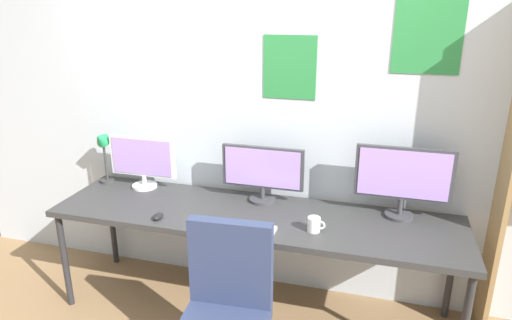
% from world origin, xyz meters
% --- Properties ---
extents(wall_back, '(5.04, 0.11, 2.60)m').
position_xyz_m(wall_back, '(0.00, 1.02, 1.30)').
color(wall_back, silver).
rests_on(wall_back, ground_plane).
extents(desk, '(2.64, 0.68, 0.74)m').
position_xyz_m(desk, '(0.00, 0.60, 0.69)').
color(desk, '#333333').
rests_on(desk, ground_plane).
extents(monitor_left, '(0.50, 0.18, 0.39)m').
position_xyz_m(monitor_left, '(-0.90, 0.81, 0.95)').
color(monitor_left, silver).
rests_on(monitor_left, desk).
extents(monitor_center, '(0.56, 0.18, 0.39)m').
position_xyz_m(monitor_center, '(0.00, 0.81, 0.96)').
color(monitor_center, '#38383D').
rests_on(monitor_center, desk).
extents(monitor_right, '(0.59, 0.18, 0.46)m').
position_xyz_m(monitor_right, '(0.90, 0.81, 1.00)').
color(monitor_right, '#38383D').
rests_on(monitor_right, desk).
extents(desk_lamp, '(0.11, 0.15, 0.42)m').
position_xyz_m(desk_lamp, '(-1.22, 0.80, 1.02)').
color(desk_lamp, '#333333').
rests_on(desk_lamp, desk).
extents(keyboard_main, '(0.39, 0.13, 0.02)m').
position_xyz_m(keyboard_main, '(0.00, 0.37, 0.75)').
color(keyboard_main, silver).
rests_on(keyboard_main, desk).
extents(mouse_left_side, '(0.06, 0.10, 0.03)m').
position_xyz_m(mouse_left_side, '(-0.56, 0.37, 0.76)').
color(mouse_left_side, black).
rests_on(mouse_left_side, desk).
extents(mouse_right_side, '(0.06, 0.10, 0.03)m').
position_xyz_m(mouse_right_side, '(-0.26, 0.35, 0.76)').
color(mouse_right_side, silver).
rests_on(mouse_right_side, desk).
extents(coffee_mug, '(0.11, 0.08, 0.09)m').
position_xyz_m(coffee_mug, '(0.41, 0.47, 0.79)').
color(coffee_mug, white).
rests_on(coffee_mug, desk).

